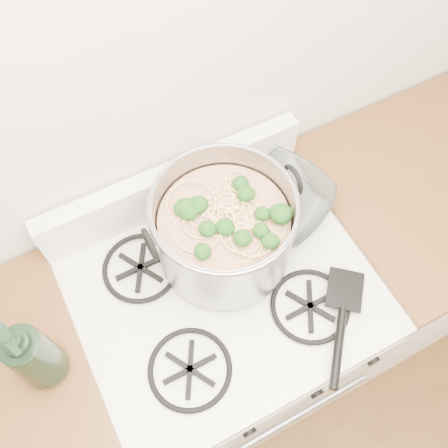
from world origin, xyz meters
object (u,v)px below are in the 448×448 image
glass_bowl (272,205)px  spatula (346,289)px  stock_pot (224,230)px  bottle (29,352)px  gas_range (224,340)px

glass_bowl → spatula: bearing=-82.2°
stock_pot → bottle: (-0.51, -0.08, 0.03)m
gas_range → stock_pot: (0.05, 0.09, 0.60)m
gas_range → spatula: spatula is taller
bottle → gas_range: bearing=-16.8°
glass_bowl → bottle: 0.72m
gas_range → glass_bowl: 0.57m
spatula → glass_bowl: size_ratio=2.57×
spatula → bottle: (-0.73, 0.17, 0.13)m
stock_pot → bottle: bearing=-170.8°
stock_pot → gas_range: bearing=-117.3°
glass_bowl → bottle: size_ratio=0.42×
stock_pot → bottle: 0.52m
glass_bowl → bottle: (-0.69, -0.14, 0.12)m
stock_pot → spatula: size_ratio=1.25×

